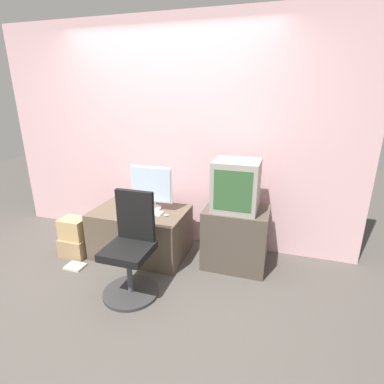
{
  "coord_description": "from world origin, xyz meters",
  "views": [
    {
      "loc": [
        1.33,
        -1.98,
        1.82
      ],
      "look_at": [
        0.42,
        0.9,
        0.79
      ],
      "focal_mm": 28.0,
      "sensor_mm": 36.0,
      "label": 1
    }
  ],
  "objects_px": {
    "mouse": "(166,215)",
    "book": "(75,266)",
    "main_monitor": "(151,188)",
    "keyboard": "(148,212)",
    "crt_tv": "(236,186)",
    "cardboard_box_lower": "(76,246)",
    "office_chair": "(131,253)"
  },
  "relations": [
    {
      "from": "office_chair",
      "to": "cardboard_box_lower",
      "type": "height_order",
      "value": "office_chair"
    },
    {
      "from": "keyboard",
      "to": "book",
      "type": "relative_size",
      "value": 1.69
    },
    {
      "from": "cardboard_box_lower",
      "to": "keyboard",
      "type": "bearing_deg",
      "value": 14.9
    },
    {
      "from": "keyboard",
      "to": "cardboard_box_lower",
      "type": "bearing_deg",
      "value": -165.1
    },
    {
      "from": "keyboard",
      "to": "crt_tv",
      "type": "xyz_separation_m",
      "value": [
        0.94,
        0.11,
        0.36
      ]
    },
    {
      "from": "main_monitor",
      "to": "crt_tv",
      "type": "height_order",
      "value": "crt_tv"
    },
    {
      "from": "mouse",
      "to": "book",
      "type": "distance_m",
      "value": 1.14
    },
    {
      "from": "crt_tv",
      "to": "book",
      "type": "relative_size",
      "value": 2.65
    },
    {
      "from": "book",
      "to": "mouse",
      "type": "bearing_deg",
      "value": 26.1
    },
    {
      "from": "main_monitor",
      "to": "mouse",
      "type": "height_order",
      "value": "main_monitor"
    },
    {
      "from": "mouse",
      "to": "cardboard_box_lower",
      "type": "height_order",
      "value": "mouse"
    },
    {
      "from": "mouse",
      "to": "cardboard_box_lower",
      "type": "relative_size",
      "value": 0.17
    },
    {
      "from": "main_monitor",
      "to": "office_chair",
      "type": "bearing_deg",
      "value": -80.66
    },
    {
      "from": "mouse",
      "to": "cardboard_box_lower",
      "type": "bearing_deg",
      "value": -169.63
    },
    {
      "from": "crt_tv",
      "to": "book",
      "type": "xyz_separation_m",
      "value": [
        -1.61,
        -0.58,
        -0.9
      ]
    },
    {
      "from": "crt_tv",
      "to": "main_monitor",
      "type": "bearing_deg",
      "value": 179.86
    },
    {
      "from": "keyboard",
      "to": "office_chair",
      "type": "xyz_separation_m",
      "value": [
        0.12,
        -0.62,
        -0.14
      ]
    },
    {
      "from": "main_monitor",
      "to": "crt_tv",
      "type": "xyz_separation_m",
      "value": [
        0.94,
        -0.0,
        0.12
      ]
    },
    {
      "from": "mouse",
      "to": "office_chair",
      "type": "distance_m",
      "value": 0.62
    },
    {
      "from": "main_monitor",
      "to": "crt_tv",
      "type": "relative_size",
      "value": 0.97
    },
    {
      "from": "keyboard",
      "to": "mouse",
      "type": "xyz_separation_m",
      "value": [
        0.23,
        -0.03,
        0.01
      ]
    },
    {
      "from": "main_monitor",
      "to": "cardboard_box_lower",
      "type": "relative_size",
      "value": 1.61
    },
    {
      "from": "office_chair",
      "to": "main_monitor",
      "type": "bearing_deg",
      "value": 99.34
    },
    {
      "from": "mouse",
      "to": "office_chair",
      "type": "xyz_separation_m",
      "value": [
        -0.11,
        -0.6,
        -0.14
      ]
    },
    {
      "from": "keyboard",
      "to": "office_chair",
      "type": "bearing_deg",
      "value": -78.99
    },
    {
      "from": "main_monitor",
      "to": "keyboard",
      "type": "xyz_separation_m",
      "value": [
        -0.0,
        -0.11,
        -0.24
      ]
    },
    {
      "from": "crt_tv",
      "to": "mouse",
      "type": "bearing_deg",
      "value": -169.06
    },
    {
      "from": "crt_tv",
      "to": "office_chair",
      "type": "height_order",
      "value": "crt_tv"
    },
    {
      "from": "main_monitor",
      "to": "keyboard",
      "type": "height_order",
      "value": "main_monitor"
    },
    {
      "from": "crt_tv",
      "to": "cardboard_box_lower",
      "type": "bearing_deg",
      "value": -169.4
    },
    {
      "from": "main_monitor",
      "to": "book",
      "type": "distance_m",
      "value": 1.18
    },
    {
      "from": "main_monitor",
      "to": "mouse",
      "type": "distance_m",
      "value": 0.36
    }
  ]
}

